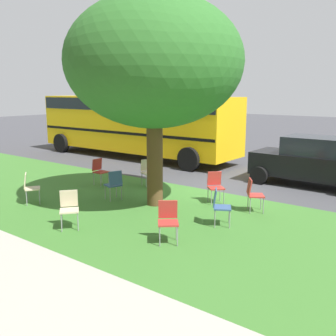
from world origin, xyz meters
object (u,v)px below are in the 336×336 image
(chair_4, at_px, (168,218))
(chair_1, at_px, (114,183))
(chair_6, at_px, (219,204))
(chair_8, at_px, (69,206))
(chair_2, at_px, (99,169))
(chair_5, at_px, (215,185))
(street_tree, at_px, (154,63))
(chair_3, at_px, (253,192))
(school_bus, at_px, (135,120))
(parked_car, at_px, (311,161))
(chair_7, at_px, (148,170))
(chair_0, at_px, (30,186))

(chair_4, bearing_deg, chair_1, -26.46)
(chair_6, bearing_deg, chair_8, 40.17)
(chair_2, relative_size, chair_5, 1.00)
(street_tree, xyz_separation_m, chair_5, (-1.23, -1.19, -3.32))
(chair_4, xyz_separation_m, chair_5, (0.72, -3.15, 0.00))
(chair_5, bearing_deg, chair_4, 102.81)
(chair_3, bearing_deg, school_bus, -28.95)
(chair_1, height_order, chair_8, same)
(chair_2, height_order, parked_car, parked_car)
(chair_7, height_order, school_bus, school_bus)
(chair_1, bearing_deg, chair_3, -158.56)
(chair_1, xyz_separation_m, parked_car, (-3.93, -5.27, 0.32))
(street_tree, xyz_separation_m, chair_2, (2.99, -0.69, -3.32))
(chair_3, bearing_deg, chair_4, 80.41)
(chair_7, relative_size, school_bus, 0.08)
(chair_1, bearing_deg, chair_6, 179.49)
(school_bus, bearing_deg, chair_5, 147.84)
(chair_5, relative_size, chair_7, 1.00)
(chair_0, relative_size, chair_8, 1.00)
(chair_1, relative_size, chair_7, 1.00)
(chair_0, relative_size, chair_3, 1.00)
(chair_0, distance_m, chair_7, 3.86)
(chair_7, relative_size, chair_8, 1.00)
(chair_2, bearing_deg, chair_8, 127.98)
(chair_0, height_order, parked_car, parked_car)
(chair_2, relative_size, chair_7, 1.00)
(chair_7, bearing_deg, parked_car, -142.59)
(parked_car, bearing_deg, chair_6, 85.23)
(chair_3, distance_m, school_bus, 9.56)
(chair_8, bearing_deg, street_tree, -97.96)
(chair_2, xyz_separation_m, chair_4, (-4.93, 2.65, 0.00))
(chair_3, height_order, chair_5, same)
(chair_3, bearing_deg, street_tree, 23.18)
(chair_1, xyz_separation_m, chair_4, (-3.15, 1.57, 0.00))
(school_bus, bearing_deg, chair_7, 136.30)
(chair_7, height_order, parked_car, parked_car)
(chair_5, bearing_deg, chair_8, 67.41)
(street_tree, bearing_deg, chair_5, -135.88)
(chair_0, distance_m, chair_8, 2.52)
(chair_3, distance_m, chair_7, 4.08)
(chair_3, xyz_separation_m, chair_5, (1.22, -0.14, 0.00))
(chair_4, height_order, parked_car, parked_car)
(chair_6, distance_m, school_bus, 10.21)
(chair_2, height_order, chair_7, same)
(street_tree, relative_size, chair_8, 6.34)
(chair_3, relative_size, school_bus, 0.08)
(chair_4, bearing_deg, parked_car, -96.50)
(chair_0, height_order, school_bus, school_bus)
(chair_0, bearing_deg, chair_7, -108.50)
(chair_5, bearing_deg, chair_1, 32.96)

